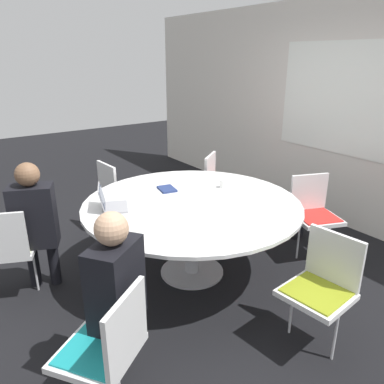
# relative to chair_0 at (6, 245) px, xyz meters

# --- Properties ---
(ground_plane) EXTENTS (16.00, 16.00, 0.00)m
(ground_plane) POSITION_rel_chair_0_xyz_m (0.59, 1.52, -0.52)
(ground_plane) COLOR black
(wall_back) EXTENTS (8.00, 0.07, 2.70)m
(wall_back) POSITION_rel_chair_0_xyz_m (0.59, 3.76, 0.84)
(wall_back) COLOR silver
(wall_back) RESTS_ON ground_plane
(conference_table) EXTENTS (2.02, 2.02, 0.75)m
(conference_table) POSITION_rel_chair_0_xyz_m (0.59, 1.52, 0.15)
(conference_table) COLOR #B7B7BC
(conference_table) RESTS_ON ground_plane
(chair_0) EXTENTS (0.56, 0.57, 0.86)m
(chair_0) POSITION_rel_chair_0_xyz_m (0.00, 0.00, 0.00)
(chair_0) COLOR silver
(chair_0) RESTS_ON ground_plane
(chair_1) EXTENTS (0.60, 0.60, 0.86)m
(chair_1) POSITION_rel_chair_0_xyz_m (1.58, 0.23, 0.00)
(chair_1) COLOR silver
(chair_1) RESTS_ON ground_plane
(chair_2) EXTENTS (0.48, 0.46, 0.86)m
(chair_2) POSITION_rel_chair_0_xyz_m (1.90, 1.73, 0.00)
(chair_2) COLOR silver
(chair_2) RESTS_ON ground_plane
(chair_3) EXTENTS (0.55, 0.56, 0.86)m
(chair_3) POSITION_rel_chair_0_xyz_m (1.01, 2.79, 0.00)
(chair_3) COLOR silver
(chair_3) RESTS_ON ground_plane
(chair_4) EXTENTS (0.60, 0.60, 0.86)m
(chair_4) POSITION_rel_chair_0_xyz_m (-0.26, 2.55, 0.00)
(chair_4) COLOR silver
(chair_4) RESTS_ON ground_plane
(chair_5) EXTENTS (0.47, 0.45, 0.86)m
(chair_5) POSITION_rel_chair_0_xyz_m (-0.74, 1.37, 0.00)
(chair_5) COLOR silver
(chair_5) RESTS_ON ground_plane
(person_0) EXTENTS (0.35, 0.42, 1.21)m
(person_0) POSITION_rel_chair_0_xyz_m (0.02, 0.25, 0.19)
(person_0) COLOR black
(person_0) RESTS_ON ground_plane
(person_1) EXTENTS (0.39, 0.42, 1.21)m
(person_1) POSITION_rel_chair_0_xyz_m (1.38, 0.38, 0.19)
(person_1) COLOR black
(person_1) RESTS_ON ground_plane
(laptop) EXTENTS (0.36, 0.34, 0.21)m
(laptop) POSITION_rel_chair_0_xyz_m (0.29, 0.84, 0.29)
(laptop) COLOR #99999E
(laptop) RESTS_ON conference_table
(spiral_notebook) EXTENTS (0.24, 0.19, 0.02)m
(spiral_notebook) POSITION_rel_chair_0_xyz_m (0.17, 1.51, 0.25)
(spiral_notebook) COLOR navy
(spiral_notebook) RESTS_ON conference_table
(coffee_cup) EXTENTS (0.08, 0.08, 0.08)m
(coffee_cup) POSITION_rel_chair_0_xyz_m (0.45, 2.02, 0.28)
(coffee_cup) COLOR white
(coffee_cup) RESTS_ON conference_table
(handbag) EXTENTS (0.36, 0.16, 0.28)m
(handbag) POSITION_rel_chair_0_xyz_m (0.54, 2.98, -0.38)
(handbag) COLOR black
(handbag) RESTS_ON ground_plane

